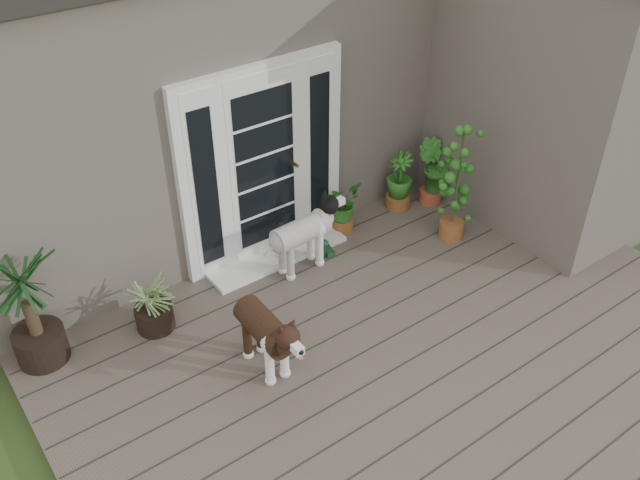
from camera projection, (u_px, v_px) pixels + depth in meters
deck at (415, 362)px, 6.39m from camera, size 6.20×4.60×0.12m
house_main at (184, 64)px, 8.28m from camera, size 7.40×4.00×3.10m
house_wing at (554, 94)px, 7.60m from camera, size 1.60×2.40×3.10m
door_unit at (263, 165)px, 7.06m from camera, size 1.90×0.14×2.15m
door_step at (278, 256)px, 7.55m from camera, size 1.60×0.40×0.05m
brindle_dog at (265, 338)px, 6.06m from camera, size 0.37×0.85×0.71m
white_dog at (301, 242)px, 7.21m from camera, size 0.86×0.41×0.70m
spider_plant at (152, 301)px, 6.49m from camera, size 0.74×0.74×0.65m
yucca at (28, 306)px, 5.98m from camera, size 1.05×1.05×1.26m
herb_a at (343, 211)px, 7.84m from camera, size 0.54×0.54×0.51m
herb_b at (432, 180)px, 8.30m from camera, size 0.56×0.56×0.60m
herb_c at (399, 186)px, 8.22m from camera, size 0.39×0.39×0.58m
sapling at (457, 182)px, 7.45m from camera, size 0.45×0.45×1.46m
clog_left at (327, 249)px, 7.63m from camera, size 0.18×0.30×0.08m
clog_right at (323, 249)px, 7.62m from camera, size 0.28×0.29×0.08m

